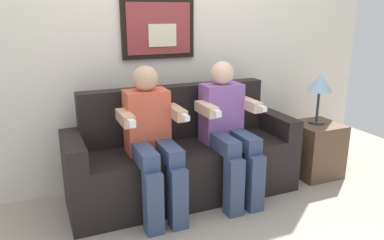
# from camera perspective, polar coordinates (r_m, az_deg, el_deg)

# --- Properties ---
(ground_plane) EXTENTS (5.55, 5.55, 0.00)m
(ground_plane) POSITION_cam_1_polar(r_m,az_deg,el_deg) (2.98, 1.17, -13.78)
(ground_plane) COLOR #9E9384
(back_wall_assembly) EXTENTS (4.27, 0.10, 2.60)m
(back_wall_assembly) POSITION_cam_1_polar(r_m,az_deg,el_deg) (3.30, -4.34, 12.85)
(back_wall_assembly) COLOR silver
(back_wall_assembly) RESTS_ON ground_plane
(couch) EXTENTS (1.87, 0.58, 0.90)m
(couch) POSITION_cam_1_polar(r_m,az_deg,el_deg) (3.12, -1.28, -6.03)
(couch) COLOR black
(couch) RESTS_ON ground_plane
(person_on_left) EXTENTS (0.46, 0.56, 1.11)m
(person_on_left) POSITION_cam_1_polar(r_m,az_deg,el_deg) (2.77, -6.07, -2.54)
(person_on_left) COLOR #D8593F
(person_on_left) RESTS_ON ground_plane
(person_on_right) EXTENTS (0.46, 0.56, 1.11)m
(person_on_right) POSITION_cam_1_polar(r_m,az_deg,el_deg) (3.00, 5.46, -1.02)
(person_on_right) COLOR #8C59A5
(person_on_right) RESTS_ON ground_plane
(side_table_right) EXTENTS (0.40, 0.40, 0.50)m
(side_table_right) POSITION_cam_1_polar(r_m,az_deg,el_deg) (3.70, 18.18, -4.24)
(side_table_right) COLOR brown
(side_table_right) RESTS_ON ground_plane
(table_lamp) EXTENTS (0.22, 0.22, 0.46)m
(table_lamp) POSITION_cam_1_polar(r_m,az_deg,el_deg) (3.55, 18.78, 5.07)
(table_lamp) COLOR #333338
(table_lamp) RESTS_ON side_table_right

